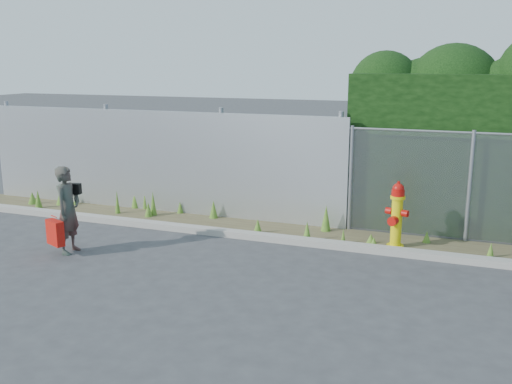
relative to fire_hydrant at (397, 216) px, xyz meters
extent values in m
plane|color=#38383B|center=(-2.04, -2.16, -0.59)|extent=(80.00, 80.00, 0.00)
cube|color=gray|center=(-2.04, -0.36, -0.53)|extent=(16.00, 0.22, 0.12)
cube|color=#4E442C|center=(-2.04, 0.24, -0.58)|extent=(16.00, 1.20, 0.01)
cone|color=#406D20|center=(-3.81, 0.66, -0.40)|extent=(0.19, 0.19, 0.38)
cone|color=#406D20|center=(-1.56, -0.17, -0.40)|extent=(0.16, 0.16, 0.38)
cone|color=#406D20|center=(-5.15, 0.27, -0.42)|extent=(0.17, 0.17, 0.33)
cone|color=#406D20|center=(-5.82, 0.83, -0.34)|extent=(0.19, 0.19, 0.48)
cone|color=#406D20|center=(-5.55, 0.82, -0.33)|extent=(0.11, 0.11, 0.52)
cone|color=#406D20|center=(-7.26, 0.61, -0.47)|extent=(0.11, 0.11, 0.23)
cone|color=#406D20|center=(-0.44, 0.07, -0.49)|extent=(0.17, 0.17, 0.19)
cone|color=#406D20|center=(0.50, 0.48, -0.48)|extent=(0.15, 0.15, 0.22)
cone|color=#406D20|center=(-7.57, 0.49, -0.40)|extent=(0.23, 0.23, 0.36)
cone|color=#406D20|center=(-1.39, 0.56, -0.33)|extent=(0.20, 0.20, 0.52)
cone|color=#406D20|center=(-0.35, -0.18, -0.48)|extent=(0.18, 0.18, 0.21)
cone|color=#406D20|center=(-5.92, 0.28, -0.33)|extent=(0.11, 0.11, 0.51)
cone|color=#406D20|center=(-8.23, 0.31, -0.44)|extent=(0.21, 0.21, 0.29)
cone|color=#406D20|center=(-0.91, -0.10, -0.44)|extent=(0.09, 0.09, 0.28)
cone|color=#406D20|center=(1.56, -0.01, -0.45)|extent=(0.13, 0.13, 0.27)
cone|color=#406D20|center=(-5.12, 0.42, -0.32)|extent=(0.15, 0.15, 0.53)
cone|color=#406D20|center=(-4.66, 0.76, -0.45)|extent=(0.14, 0.14, 0.26)
cone|color=#406D20|center=(-2.57, -0.04, -0.44)|extent=(0.17, 0.17, 0.29)
cone|color=#406D20|center=(-7.84, 0.06, -0.38)|extent=(0.16, 0.16, 0.42)
cube|color=#B2B5BA|center=(-5.29, 0.84, 0.51)|extent=(8.50, 0.08, 2.20)
cylinder|color=gray|center=(-9.34, 0.96, 0.56)|extent=(0.10, 0.10, 2.30)
cylinder|color=gray|center=(-6.54, 0.96, 0.56)|extent=(0.10, 0.10, 2.30)
cylinder|color=gray|center=(-3.74, 0.96, 0.56)|extent=(0.10, 0.10, 2.30)
cylinder|color=gray|center=(-1.24, 0.96, 0.56)|extent=(0.10, 0.10, 2.30)
cylinder|color=gray|center=(-0.99, 0.84, 0.44)|extent=(0.07, 0.07, 2.05)
cylinder|color=gray|center=(1.16, 0.84, 0.44)|extent=(0.07, 0.07, 2.05)
sphere|color=black|center=(-0.58, 1.99, 2.15)|extent=(1.41, 1.41, 1.41)
sphere|color=black|center=(0.15, 2.10, 2.08)|extent=(1.27, 1.27, 1.27)
sphere|color=black|center=(0.72, 2.10, 2.06)|extent=(1.86, 1.86, 1.86)
sphere|color=black|center=(1.72, 1.83, 2.17)|extent=(1.12, 1.12, 1.12)
cylinder|color=yellow|center=(0.00, 0.01, -0.55)|extent=(0.30, 0.30, 0.06)
cylinder|color=yellow|center=(0.00, 0.01, -0.13)|extent=(0.19, 0.19, 0.90)
cylinder|color=yellow|center=(0.00, 0.01, 0.34)|extent=(0.26, 0.26, 0.05)
cylinder|color=#B20F0A|center=(0.00, 0.01, 0.41)|extent=(0.22, 0.22, 0.11)
sphere|color=#B20F0A|center=(0.00, 0.01, 0.49)|extent=(0.20, 0.20, 0.20)
cylinder|color=#B20F0A|center=(0.00, 0.01, 0.60)|extent=(0.05, 0.05, 0.05)
cylinder|color=#B20F0A|center=(-0.15, 0.01, 0.07)|extent=(0.11, 0.12, 0.12)
cylinder|color=#B20F0A|center=(0.15, 0.01, 0.07)|extent=(0.11, 0.12, 0.12)
cylinder|color=#B20F0A|center=(0.00, -0.14, -0.05)|extent=(0.16, 0.13, 0.16)
imported|color=#0E5B48|center=(-5.24, -2.16, 0.17)|extent=(0.41, 0.58, 1.51)
cube|color=#BF0A0B|center=(-5.36, -2.39, -0.18)|extent=(0.39, 0.14, 0.43)
cylinder|color=#BF0A0B|center=(-5.36, -2.39, 0.10)|extent=(0.18, 0.02, 0.02)
cube|color=black|center=(-5.25, -1.96, 0.50)|extent=(0.25, 0.10, 0.19)
camera|label=1|loc=(1.02, -9.86, 2.65)|focal=40.00mm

